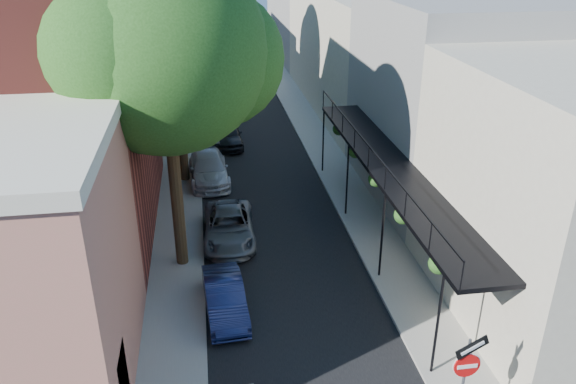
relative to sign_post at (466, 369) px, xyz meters
name	(u,v)px	position (x,y,z in m)	size (l,w,h in m)	color
road_surface	(242,110)	(-3.16, 29.03, -2.03)	(6.00, 64.00, 0.01)	black
sidewalk_left	(185,112)	(-7.16, 29.03, -1.98)	(2.00, 64.00, 0.12)	gray
sidewalk_right	(297,107)	(0.84, 29.03, -1.98)	(2.00, 64.00, 0.12)	gray
buildings_left	(93,47)	(-12.46, 27.79, 2.90)	(10.10, 59.10, 12.00)	#B1725B
buildings_right	(370,45)	(5.83, 28.51, 2.39)	(9.80, 55.00, 10.00)	beige
sign_post	(466,369)	(0.00, 0.00, 0.00)	(0.89, 0.17, 2.99)	#595B60
oak_near	(178,53)	(-6.53, 9.29, 5.84)	(7.48, 6.80, 11.42)	#2F2213
oak_mid	(182,38)	(-6.58, 17.26, 5.02)	(6.60, 6.00, 10.20)	#2F2213
parked_car_b	(225,298)	(-5.50, 5.80, -1.45)	(1.25, 3.57, 1.18)	#161D45
parked_car_c	(229,227)	(-5.09, 10.66, -1.43)	(2.02, 4.37, 1.22)	#5B5E63
parked_car_d	(209,168)	(-5.76, 16.89, -1.36)	(1.88, 4.64, 1.35)	#BBBBBF
parked_car_e	(227,134)	(-4.56, 22.02, -1.34)	(1.65, 4.09, 1.39)	black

